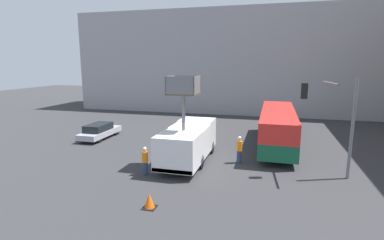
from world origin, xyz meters
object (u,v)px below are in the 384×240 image
(utility_truck, at_px, (188,140))
(parked_car_curbside, at_px, (99,131))
(traffic_cone_near_truck, at_px, (149,201))
(city_bus, at_px, (278,125))
(traffic_light_pole, at_px, (335,112))
(road_worker_near_truck, at_px, (145,161))
(road_worker_directing, at_px, (239,150))

(utility_truck, bearing_deg, parked_car_curbside, 156.12)
(traffic_cone_near_truck, bearing_deg, city_bus, 65.44)
(traffic_light_pole, xyz_separation_m, parked_car_curbside, (-18.46, 4.82, -3.26))
(city_bus, bearing_deg, road_worker_near_truck, 130.86)
(traffic_light_pole, relative_size, road_worker_near_truck, 3.34)
(city_bus, xyz_separation_m, road_worker_near_truck, (-7.79, -8.93, -0.88))
(utility_truck, relative_size, road_worker_directing, 3.72)
(city_bus, height_order, parked_car_curbside, city_bus)
(city_bus, relative_size, traffic_cone_near_truck, 16.36)
(city_bus, xyz_separation_m, traffic_light_pole, (2.99, -6.50, 2.20))
(utility_truck, height_order, parked_car_curbside, utility_truck)
(utility_truck, xyz_separation_m, traffic_light_pole, (8.91, -0.59, 2.44))
(parked_car_curbside, bearing_deg, traffic_cone_near_truck, -49.24)
(road_worker_near_truck, relative_size, road_worker_directing, 0.94)
(traffic_light_pole, bearing_deg, road_worker_directing, 166.99)
(utility_truck, xyz_separation_m, road_worker_directing, (3.41, 0.68, -0.57))
(utility_truck, height_order, road_worker_near_truck, utility_truck)
(road_worker_directing, bearing_deg, city_bus, -20.25)
(traffic_light_pole, distance_m, parked_car_curbside, 19.36)
(city_bus, xyz_separation_m, parked_car_curbside, (-15.47, -1.68, -1.05))
(utility_truck, bearing_deg, traffic_cone_near_truck, -89.49)
(utility_truck, distance_m, city_bus, 8.37)
(parked_car_curbside, bearing_deg, city_bus, 6.19)
(road_worker_near_truck, xyz_separation_m, traffic_cone_near_truck, (1.93, -3.90, -0.53))
(utility_truck, distance_m, parked_car_curbside, 10.47)
(traffic_cone_near_truck, relative_size, parked_car_curbside, 0.15)
(road_worker_directing, xyz_separation_m, traffic_cone_near_truck, (-3.35, -7.60, -0.61))
(road_worker_directing, height_order, parked_car_curbside, road_worker_directing)
(utility_truck, height_order, city_bus, utility_truck)
(utility_truck, bearing_deg, road_worker_directing, 11.30)
(traffic_light_pole, xyz_separation_m, traffic_cone_near_truck, (-8.85, -6.33, -3.62))
(city_bus, bearing_deg, traffic_light_pole, -163.32)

